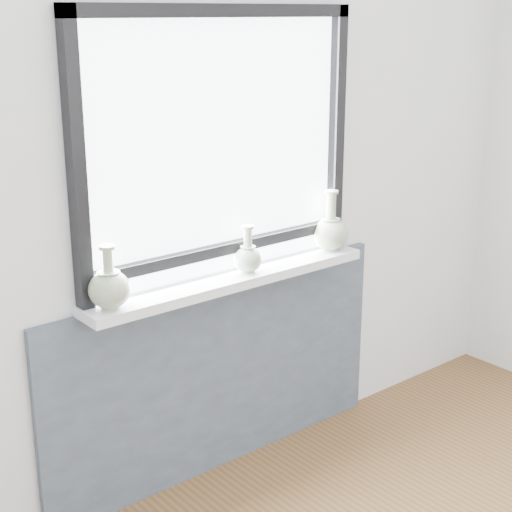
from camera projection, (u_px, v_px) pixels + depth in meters
back_wall at (215, 174)px, 3.13m from camera, size 3.60×0.02×2.60m
apron_panel at (222, 374)px, 3.37m from camera, size 1.70×0.03×0.86m
windowsill at (231, 280)px, 3.18m from camera, size 1.32×0.18×0.04m
window at (220, 140)px, 3.06m from camera, size 1.30×0.06×1.05m
vase_a at (109, 287)px, 2.80m from camera, size 0.15×0.15×0.23m
vase_b at (248, 257)px, 3.20m from camera, size 0.12×0.12×0.20m
vase_c at (330, 232)px, 3.49m from camera, size 0.16×0.16×0.27m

